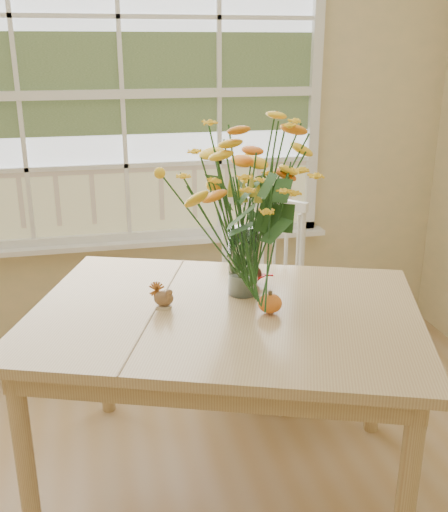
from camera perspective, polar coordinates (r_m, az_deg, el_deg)
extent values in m
cube|color=beige|center=(3.53, -9.53, 11.78)|extent=(4.00, 0.02, 2.70)
cube|color=silver|center=(3.50, -9.70, 14.99)|extent=(2.20, 0.00, 1.60)
cube|color=white|center=(3.61, -8.88, 1.21)|extent=(2.42, 0.12, 0.03)
cube|color=tan|center=(2.38, 0.11, -5.60)|extent=(1.81, 1.55, 0.04)
cube|color=tan|center=(2.41, 0.10, -7.11)|extent=(1.65, 1.39, 0.10)
cylinder|color=tan|center=(2.40, -18.43, -17.96)|extent=(0.07, 0.07, 0.78)
cylinder|color=tan|center=(3.11, -11.33, -8.11)|extent=(0.07, 0.07, 0.78)
cylinder|color=tan|center=(2.24, 17.03, -20.85)|extent=(0.07, 0.07, 0.78)
cylinder|color=tan|center=(2.99, 14.36, -9.56)|extent=(0.07, 0.07, 0.78)
cube|color=white|center=(3.18, 2.71, -5.16)|extent=(0.64, 0.63, 0.05)
cube|color=white|center=(3.24, 3.68, 0.46)|extent=(0.43, 0.28, 0.54)
cylinder|color=white|center=(3.20, -1.44, -10.07)|extent=(0.04, 0.04, 0.46)
cylinder|color=white|center=(3.48, 0.51, -7.42)|extent=(0.04, 0.04, 0.46)
cylinder|color=white|center=(3.10, 5.04, -11.10)|extent=(0.04, 0.04, 0.46)
cylinder|color=white|center=(3.40, 6.45, -8.27)|extent=(0.04, 0.04, 0.46)
cylinder|color=white|center=(2.48, 1.83, -0.53)|extent=(0.12, 0.12, 0.28)
ellipsoid|color=orange|center=(2.34, 4.39, -4.61)|extent=(0.10, 0.10, 0.07)
cylinder|color=#CCB78C|center=(2.41, -5.74, -4.79)|extent=(0.06, 0.06, 0.01)
ellipsoid|color=brown|center=(2.39, -5.76, -4.03)|extent=(0.09, 0.08, 0.06)
ellipsoid|color=#38160F|center=(2.62, 2.64, -1.81)|extent=(0.09, 0.09, 0.08)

